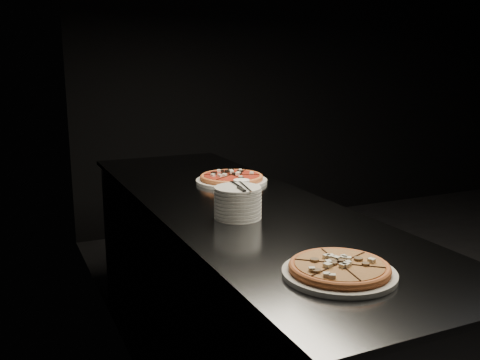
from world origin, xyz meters
name	(u,v)px	position (x,y,z in m)	size (l,w,h in m)	color
wall_left	(147,89)	(-2.50, 0.00, 1.40)	(0.02, 5.00, 2.80)	black
wall_back	(329,73)	(0.00, 2.50, 1.40)	(5.00, 0.02, 2.80)	black
counter	(236,301)	(-2.13, 0.00, 0.46)	(0.74, 2.44, 0.92)	#55575C
pizza_mushroom	(339,269)	(-2.20, -0.87, 0.94)	(0.36, 0.36, 0.04)	silver
pizza_tomato	(232,178)	(-2.00, 0.34, 0.94)	(0.41, 0.41, 0.04)	silver
plate_stack	(238,202)	(-2.22, -0.23, 0.98)	(0.18, 0.18, 0.12)	silver
cutlery	(241,187)	(-2.22, -0.24, 1.04)	(0.08, 0.19, 0.01)	#ADB0B4
ramekin	(241,186)	(-2.05, 0.12, 0.95)	(0.07, 0.07, 0.06)	white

